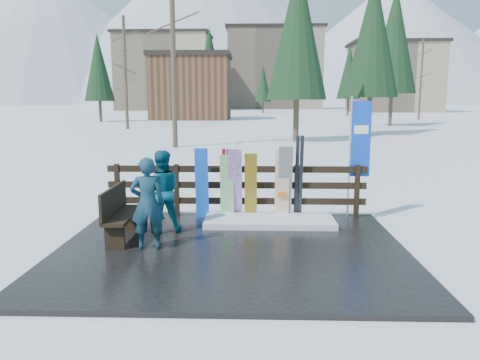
{
  "coord_description": "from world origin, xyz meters",
  "views": [
    {
      "loc": [
        0.39,
        -7.74,
        2.61
      ],
      "look_at": [
        0.12,
        1.0,
        1.1
      ],
      "focal_mm": 35.0,
      "sensor_mm": 36.0,
      "label": 1
    }
  ],
  "objects_px": {
    "snowboard_1": "(227,187)",
    "person_front": "(148,203)",
    "snowboard_2": "(251,186)",
    "snowboard_4": "(285,183)",
    "person_back": "(161,191)",
    "snowboard_3": "(235,184)",
    "bench": "(120,212)",
    "snowboard_0": "(202,184)",
    "snowboard_5": "(282,185)",
    "rental_flag": "(358,144)"
  },
  "relations": [
    {
      "from": "snowboard_1",
      "to": "person_front",
      "type": "height_order",
      "value": "person_front"
    },
    {
      "from": "snowboard_1",
      "to": "snowboard_2",
      "type": "bearing_deg",
      "value": 0.0
    },
    {
      "from": "snowboard_5",
      "to": "rental_flag",
      "type": "relative_size",
      "value": 0.58
    },
    {
      "from": "snowboard_0",
      "to": "snowboard_3",
      "type": "relative_size",
      "value": 0.98
    },
    {
      "from": "bench",
      "to": "snowboard_1",
      "type": "xyz_separation_m",
      "value": [
        1.87,
        1.51,
        0.18
      ]
    },
    {
      "from": "snowboard_1",
      "to": "person_front",
      "type": "xyz_separation_m",
      "value": [
        -1.23,
        -2.05,
        0.09
      ]
    },
    {
      "from": "snowboard_0",
      "to": "snowboard_4",
      "type": "xyz_separation_m",
      "value": [
        1.76,
        0.0,
        0.02
      ]
    },
    {
      "from": "snowboard_5",
      "to": "snowboard_4",
      "type": "bearing_deg",
      "value": 0.0
    },
    {
      "from": "snowboard_4",
      "to": "person_front",
      "type": "height_order",
      "value": "person_front"
    },
    {
      "from": "snowboard_1",
      "to": "snowboard_3",
      "type": "distance_m",
      "value": 0.18
    },
    {
      "from": "rental_flag",
      "to": "person_front",
      "type": "xyz_separation_m",
      "value": [
        -4.01,
        -2.32,
        -0.81
      ]
    },
    {
      "from": "snowboard_3",
      "to": "snowboard_2",
      "type": "bearing_deg",
      "value": 0.0
    },
    {
      "from": "person_back",
      "to": "person_front",
      "type": "bearing_deg",
      "value": 74.2
    },
    {
      "from": "person_front",
      "to": "snowboard_4",
      "type": "bearing_deg",
      "value": -151.0
    },
    {
      "from": "bench",
      "to": "person_front",
      "type": "distance_m",
      "value": 0.89
    },
    {
      "from": "person_front",
      "to": "snowboard_1",
      "type": "bearing_deg",
      "value": -131.74
    },
    {
      "from": "snowboard_4",
      "to": "rental_flag",
      "type": "distance_m",
      "value": 1.78
    },
    {
      "from": "bench",
      "to": "snowboard_0",
      "type": "height_order",
      "value": "snowboard_0"
    },
    {
      "from": "snowboard_1",
      "to": "snowboard_3",
      "type": "height_order",
      "value": "snowboard_3"
    },
    {
      "from": "snowboard_3",
      "to": "person_back",
      "type": "bearing_deg",
      "value": -143.89
    },
    {
      "from": "snowboard_1",
      "to": "snowboard_2",
      "type": "distance_m",
      "value": 0.51
    },
    {
      "from": "snowboard_0",
      "to": "person_front",
      "type": "xyz_separation_m",
      "value": [
        -0.69,
        -2.05,
        0.03
      ]
    },
    {
      "from": "person_front",
      "to": "person_back",
      "type": "height_order",
      "value": "same"
    },
    {
      "from": "person_front",
      "to": "snowboard_2",
      "type": "bearing_deg",
      "value": -141.03
    },
    {
      "from": "person_back",
      "to": "snowboard_2",
      "type": "bearing_deg",
      "value": -163.98
    },
    {
      "from": "snowboard_5",
      "to": "person_front",
      "type": "distance_m",
      "value": 3.15
    },
    {
      "from": "bench",
      "to": "rental_flag",
      "type": "bearing_deg",
      "value": 20.93
    },
    {
      "from": "snowboard_3",
      "to": "person_back",
      "type": "distance_m",
      "value": 1.7
    },
    {
      "from": "snowboard_1",
      "to": "rental_flag",
      "type": "relative_size",
      "value": 0.54
    },
    {
      "from": "snowboard_0",
      "to": "snowboard_3",
      "type": "bearing_deg",
      "value": -0.0
    },
    {
      "from": "snowboard_3",
      "to": "rental_flag",
      "type": "xyz_separation_m",
      "value": [
        2.61,
        0.27,
        0.84
      ]
    },
    {
      "from": "snowboard_5",
      "to": "bench",
      "type": "bearing_deg",
      "value": -153.56
    },
    {
      "from": "rental_flag",
      "to": "person_back",
      "type": "xyz_separation_m",
      "value": [
        -3.98,
        -1.27,
        -0.81
      ]
    },
    {
      "from": "rental_flag",
      "to": "snowboard_2",
      "type": "bearing_deg",
      "value": -173.24
    },
    {
      "from": "bench",
      "to": "snowboard_5",
      "type": "height_order",
      "value": "snowboard_5"
    },
    {
      "from": "snowboard_3",
      "to": "person_back",
      "type": "relative_size",
      "value": 0.99
    },
    {
      "from": "bench",
      "to": "snowboard_5",
      "type": "relative_size",
      "value": 1.0
    },
    {
      "from": "snowboard_1",
      "to": "snowboard_5",
      "type": "bearing_deg",
      "value": 0.0
    },
    {
      "from": "bench",
      "to": "person_back",
      "type": "xyz_separation_m",
      "value": [
        0.67,
        0.51,
        0.28
      ]
    },
    {
      "from": "snowboard_4",
      "to": "person_back",
      "type": "relative_size",
      "value": 1.0
    },
    {
      "from": "snowboard_4",
      "to": "person_front",
      "type": "distance_m",
      "value": 3.2
    },
    {
      "from": "person_front",
      "to": "person_back",
      "type": "relative_size",
      "value": 1.0
    },
    {
      "from": "bench",
      "to": "snowboard_5",
      "type": "distance_m",
      "value": 3.4
    },
    {
      "from": "bench",
      "to": "snowboard_4",
      "type": "xyz_separation_m",
      "value": [
        3.1,
        1.51,
        0.27
      ]
    },
    {
      "from": "snowboard_2",
      "to": "snowboard_4",
      "type": "relative_size",
      "value": 0.91
    },
    {
      "from": "snowboard_0",
      "to": "snowboard_4",
      "type": "bearing_deg",
      "value": 0.0
    },
    {
      "from": "snowboard_2",
      "to": "snowboard_5",
      "type": "height_order",
      "value": "snowboard_5"
    },
    {
      "from": "snowboard_2",
      "to": "snowboard_3",
      "type": "distance_m",
      "value": 0.34
    },
    {
      "from": "snowboard_3",
      "to": "person_front",
      "type": "bearing_deg",
      "value": -124.28
    },
    {
      "from": "bench",
      "to": "snowboard_2",
      "type": "height_order",
      "value": "snowboard_2"
    }
  ]
}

